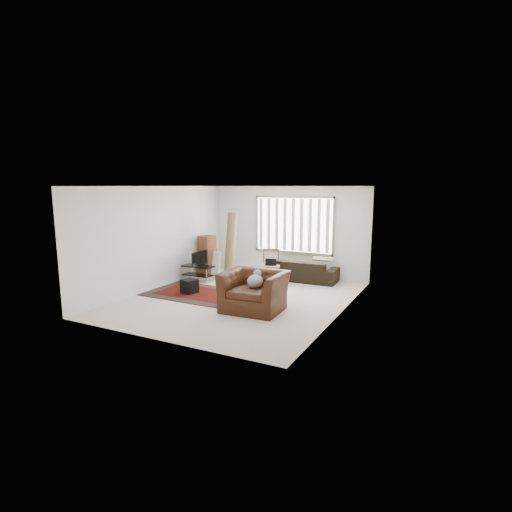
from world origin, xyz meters
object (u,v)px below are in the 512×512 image
(moving_boxes, at_px, (207,257))
(side_chair, at_px, (271,264))
(sofa, at_px, (302,267))
(tv_stand, at_px, (198,270))
(armchair, at_px, (254,288))

(moving_boxes, height_order, side_chair, moving_boxes)
(sofa, xyz_separation_m, side_chair, (-0.71, -0.60, 0.12))
(moving_boxes, xyz_separation_m, sofa, (2.81, 0.68, -0.17))
(moving_boxes, xyz_separation_m, side_chair, (2.09, 0.08, -0.05))
(moving_boxes, bearing_deg, sofa, 13.59)
(tv_stand, distance_m, armchair, 3.18)
(side_chair, bearing_deg, armchair, -95.61)
(sofa, bearing_deg, armchair, 89.41)
(tv_stand, xyz_separation_m, armchair, (2.69, -1.68, 0.17))
(tv_stand, height_order, side_chair, side_chair)
(moving_boxes, xyz_separation_m, armchair, (2.86, -2.44, -0.07))
(sofa, relative_size, side_chair, 2.19)
(sofa, bearing_deg, tv_stand, 26.97)
(tv_stand, bearing_deg, moving_boxes, 103.09)
(side_chair, bearing_deg, tv_stand, -178.92)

